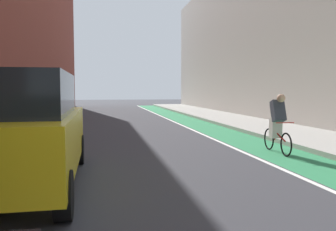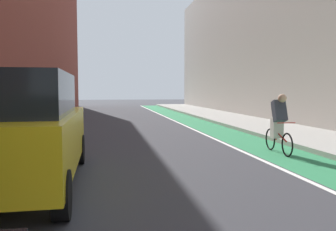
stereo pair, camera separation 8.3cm
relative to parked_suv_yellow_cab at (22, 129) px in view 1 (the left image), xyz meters
name	(u,v)px [view 1 (the left image)]	position (x,y,z in m)	size (l,w,h in m)	color
ground_plane	(140,131)	(2.88, 8.19, -1.02)	(95.78, 95.78, 0.00)	#38383D
bike_lane_paint	(200,125)	(6.02, 10.19, -1.02)	(1.60, 43.54, 0.00)	#2D8451
lane_divider_stripe	(182,125)	(5.12, 10.19, -1.02)	(0.12, 43.54, 0.00)	white
sidewalk_right	(246,123)	(8.38, 10.19, -0.95)	(3.13, 43.54, 0.14)	#A8A59E
building_facade_right	(281,27)	(11.15, 12.19, 4.13)	(2.40, 39.54, 10.30)	#B2ADA3
parked_suv_yellow_cab	(22,129)	(0.00, 0.00, 0.00)	(1.93, 4.75, 1.98)	yellow
cyclist_trailing	(277,122)	(5.96, 2.41, -0.18)	(0.48, 1.66, 1.58)	black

